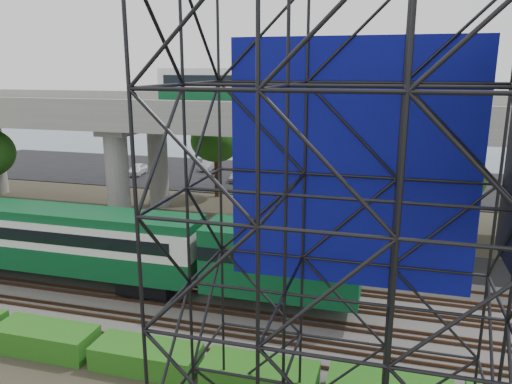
% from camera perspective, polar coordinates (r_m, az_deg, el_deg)
% --- Properties ---
extents(ground, '(140.00, 140.00, 0.00)m').
position_cam_1_polar(ground, '(26.76, -9.94, -13.92)').
color(ground, '#474233').
rests_on(ground, ground).
extents(ballast_bed, '(90.00, 12.00, 0.20)m').
position_cam_1_polar(ballast_bed, '(28.33, -8.20, -11.97)').
color(ballast_bed, slate).
rests_on(ballast_bed, ground).
extents(service_road, '(90.00, 5.00, 0.08)m').
position_cam_1_polar(service_road, '(35.66, -2.74, -6.35)').
color(service_road, black).
rests_on(service_road, ground).
extents(parking_lot, '(90.00, 18.00, 0.08)m').
position_cam_1_polar(parking_lot, '(57.57, 4.55, 1.55)').
color(parking_lot, black).
rests_on(parking_lot, ground).
extents(harbor_water, '(140.00, 40.00, 0.03)m').
position_cam_1_polar(harbor_water, '(78.93, 7.61, 4.86)').
color(harbor_water, '#465D73').
rests_on(harbor_water, ground).
extents(rail_tracks, '(90.00, 9.52, 0.16)m').
position_cam_1_polar(rail_tracks, '(28.26, -8.21, -11.64)').
color(rail_tracks, '#472D1E').
rests_on(rail_tracks, ballast_bed).
extents(commuter_train, '(29.30, 3.06, 4.30)m').
position_cam_1_polar(commuter_train, '(30.30, -19.65, -5.23)').
color(commuter_train, black).
rests_on(commuter_train, rail_tracks).
extents(overpass, '(80.00, 12.00, 12.40)m').
position_cam_1_polar(overpass, '(38.94, -0.48, 7.79)').
color(overpass, '#9E9B93').
rests_on(overpass, ground).
extents(scaffold_tower, '(9.36, 6.36, 15.00)m').
position_cam_1_polar(scaffold_tower, '(14.21, 9.38, -6.69)').
color(scaffold_tower, black).
rests_on(scaffold_tower, ground).
extents(hedge_strip, '(34.60, 1.80, 1.20)m').
position_cam_1_polar(hedge_strip, '(22.77, -12.41, -17.82)').
color(hedge_strip, '#1C5613').
rests_on(hedge_strip, ground).
extents(trees, '(40.94, 16.94, 7.69)m').
position_cam_1_polar(trees, '(40.94, -6.59, 4.27)').
color(trees, '#382314').
rests_on(trees, ground).
extents(suv, '(5.19, 3.04, 1.35)m').
position_cam_1_polar(suv, '(42.45, -23.91, -3.19)').
color(suv, black).
rests_on(suv, service_road).
extents(parked_cars, '(39.07, 9.55, 1.32)m').
position_cam_1_polar(parked_cars, '(56.87, 5.57, 2.05)').
color(parked_cars, white).
rests_on(parked_cars, parking_lot).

